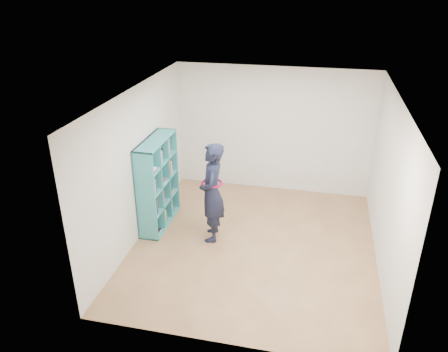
# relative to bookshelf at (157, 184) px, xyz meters

# --- Properties ---
(floor) EXTENTS (4.50, 4.50, 0.00)m
(floor) POSITION_rel_bookshelf_xyz_m (1.84, -0.34, -0.79)
(floor) COLOR olive
(floor) RESTS_ON ground
(ceiling) EXTENTS (4.50, 4.50, 0.00)m
(ceiling) POSITION_rel_bookshelf_xyz_m (1.84, -0.34, 1.81)
(ceiling) COLOR white
(ceiling) RESTS_ON wall_back
(wall_left) EXTENTS (0.02, 4.50, 2.60)m
(wall_left) POSITION_rel_bookshelf_xyz_m (-0.16, -0.34, 0.51)
(wall_left) COLOR silver
(wall_left) RESTS_ON floor
(wall_right) EXTENTS (0.02, 4.50, 2.60)m
(wall_right) POSITION_rel_bookshelf_xyz_m (3.84, -0.34, 0.51)
(wall_right) COLOR silver
(wall_right) RESTS_ON floor
(wall_back) EXTENTS (4.00, 0.02, 2.60)m
(wall_back) POSITION_rel_bookshelf_xyz_m (1.84, 1.91, 0.51)
(wall_back) COLOR silver
(wall_back) RESTS_ON floor
(wall_front) EXTENTS (4.00, 0.02, 2.60)m
(wall_front) POSITION_rel_bookshelf_xyz_m (1.84, -2.59, 0.51)
(wall_front) COLOR silver
(wall_front) RESTS_ON floor
(bookshelf) EXTENTS (0.36, 1.23, 1.64)m
(bookshelf) POSITION_rel_bookshelf_xyz_m (0.00, 0.00, 0.00)
(bookshelf) COLOR teal
(bookshelf) RESTS_ON floor
(person) EXTENTS (0.53, 0.70, 1.75)m
(person) POSITION_rel_bookshelf_xyz_m (1.09, -0.26, 0.08)
(person) COLOR black
(person) RESTS_ON floor
(smartphone) EXTENTS (0.04, 0.08, 0.12)m
(smartphone) POSITION_rel_bookshelf_xyz_m (0.92, -0.22, 0.20)
(smartphone) COLOR silver
(smartphone) RESTS_ON person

